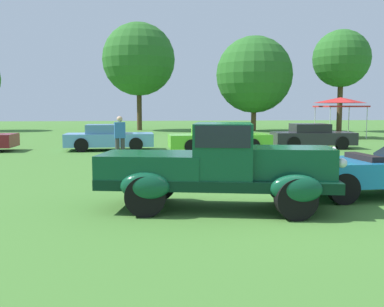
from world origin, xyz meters
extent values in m
plane|color=#42752D|center=(0.00, 0.00, 0.00)|extent=(120.00, 120.00, 0.00)
cube|color=black|center=(-0.72, 0.10, 0.56)|extent=(4.76, 2.34, 0.20)
cube|color=#0F472D|center=(0.62, -0.18, 0.94)|extent=(1.87, 1.41, 0.60)
ellipsoid|color=silver|center=(1.47, -0.35, 0.92)|extent=(0.26, 0.54, 0.68)
cube|color=#0F472D|center=(-0.60, 0.07, 1.18)|extent=(1.35, 1.57, 1.04)
cube|color=black|center=(-0.60, 0.07, 1.48)|extent=(1.26, 1.58, 0.40)
cube|color=#0F472D|center=(-1.98, 0.36, 0.86)|extent=(2.23, 1.78, 0.48)
ellipsoid|color=#0F472D|center=(0.83, 0.51, 0.56)|extent=(0.97, 0.54, 0.52)
ellipsoid|color=#0F472D|center=(0.54, -0.90, 0.56)|extent=(0.97, 0.54, 0.52)
ellipsoid|color=#0F472D|center=(-1.84, 1.07, 0.56)|extent=(0.97, 0.54, 0.52)
ellipsoid|color=#0F472D|center=(-2.13, -0.35, 0.56)|extent=(0.97, 0.54, 0.52)
sphere|color=silver|center=(1.60, 0.07, 1.00)|extent=(0.18, 0.18, 0.18)
sphere|color=silver|center=(1.43, -0.79, 1.00)|extent=(0.18, 0.18, 0.18)
cylinder|color=black|center=(0.83, 0.51, 0.38)|extent=(0.76, 0.24, 0.76)
cylinder|color=black|center=(0.54, -0.90, 0.38)|extent=(0.76, 0.24, 0.76)
cylinder|color=black|center=(-1.84, 1.07, 0.38)|extent=(0.76, 0.24, 0.76)
cylinder|color=black|center=(-2.13, -0.35, 0.38)|extent=(0.76, 0.24, 0.76)
cube|color=#1E7AB7|center=(3.18, 1.02, 0.57)|extent=(4.07, 1.85, 0.52)
cube|color=black|center=(2.79, 1.01, 0.81)|extent=(0.32, 1.21, 0.28)
cylinder|color=black|center=(1.91, 1.75, 0.33)|extent=(0.66, 0.20, 0.66)
cylinder|color=black|center=(1.96, 0.21, 0.33)|extent=(0.66, 0.20, 0.66)
cube|color=#669EDB|center=(-3.75, 12.54, 0.50)|extent=(4.14, 1.80, 0.60)
cube|color=#517EAF|center=(-3.92, 12.54, 1.00)|extent=(1.84, 1.50, 0.44)
cylinder|color=black|center=(-2.50, 11.81, 0.32)|extent=(0.64, 0.22, 0.64)
cylinder|color=black|center=(-4.96, 11.74, 0.32)|extent=(0.64, 0.22, 0.64)
cube|color=#60C62D|center=(1.28, 11.22, 0.50)|extent=(4.62, 1.79, 0.60)
cube|color=#4D9F24|center=(1.10, 11.22, 1.00)|extent=(2.05, 1.49, 0.44)
cylinder|color=black|center=(2.67, 10.48, 0.32)|extent=(0.64, 0.22, 0.64)
cylinder|color=black|center=(-0.07, 10.41, 0.32)|extent=(0.64, 0.22, 0.64)
cube|color=#28282D|center=(6.20, 12.38, 0.50)|extent=(4.03, 1.92, 0.60)
cube|color=black|center=(6.04, 12.39, 1.00)|extent=(1.82, 1.55, 0.44)
cylinder|color=black|center=(7.33, 11.53, 0.32)|extent=(0.64, 0.22, 0.64)
cylinder|color=black|center=(4.97, 11.68, 0.32)|extent=(0.64, 0.22, 0.64)
cylinder|color=#383838|center=(-3.14, 8.28, 0.43)|extent=(0.16, 0.16, 0.86)
cylinder|color=#383838|center=(-2.94, 8.31, 0.43)|extent=(0.16, 0.16, 0.86)
cube|color=#336BB2|center=(-3.04, 8.30, 1.16)|extent=(0.43, 0.29, 0.60)
sphere|color=tan|center=(-3.04, 8.30, 1.58)|extent=(0.22, 0.22, 0.22)
cylinder|color=#B7B7BC|center=(12.20, 20.75, 1.02)|extent=(0.05, 0.05, 2.05)
cylinder|color=#B7B7BC|center=(12.20, 18.27, 1.02)|extent=(0.05, 0.05, 2.05)
cylinder|color=#B7B7BC|center=(9.71, 20.75, 1.02)|extent=(0.05, 0.05, 2.05)
cylinder|color=#B7B7BC|center=(9.71, 18.27, 1.02)|extent=(0.05, 0.05, 2.05)
cube|color=red|center=(10.96, 19.51, 2.10)|extent=(2.76, 2.76, 0.10)
pyramid|color=red|center=(10.96, 19.51, 2.52)|extent=(2.70, 2.70, 0.38)
cylinder|color=#47331E|center=(-2.51, 31.08, 2.27)|extent=(0.44, 0.44, 4.54)
sphere|color=#286623|center=(-2.51, 31.08, 6.31)|extent=(6.45, 6.45, 6.45)
cylinder|color=brown|center=(7.43, 28.79, 1.53)|extent=(0.44, 0.44, 3.06)
sphere|color=#286623|center=(7.43, 28.79, 4.87)|extent=(6.60, 6.60, 6.60)
cylinder|color=#47331E|center=(14.43, 26.99, 2.41)|extent=(0.44, 0.44, 4.82)
sphere|color=#286623|center=(14.43, 26.99, 6.14)|extent=(4.78, 4.78, 4.78)
camera|label=1|loc=(-2.14, -8.18, 1.99)|focal=40.35mm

